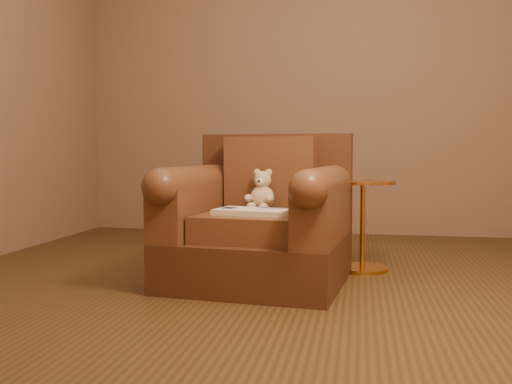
# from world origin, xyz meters

# --- Properties ---
(floor) EXTENTS (4.00, 4.00, 0.00)m
(floor) POSITION_xyz_m (0.00, 0.00, 0.00)
(floor) COLOR #4F371B
(floor) RESTS_ON ground
(armchair) EXTENTS (1.03, 0.99, 0.84)m
(armchair) POSITION_xyz_m (-0.05, -0.01, 0.33)
(armchair) COLOR #492918
(armchair) RESTS_ON floor
(teddy_bear) EXTENTS (0.17, 0.20, 0.24)m
(teddy_bear) POSITION_xyz_m (-0.05, 0.07, 0.49)
(teddy_bear) COLOR beige
(teddy_bear) RESTS_ON armchair
(guidebook) EXTENTS (0.43, 0.31, 0.03)m
(guidebook) POSITION_xyz_m (-0.05, -0.21, 0.42)
(guidebook) COLOR beige
(guidebook) RESTS_ON armchair
(side_table) EXTENTS (0.40, 0.40, 0.56)m
(side_table) POSITION_xyz_m (0.53, 0.40, 0.30)
(side_table) COLOR gold
(side_table) RESTS_ON floor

